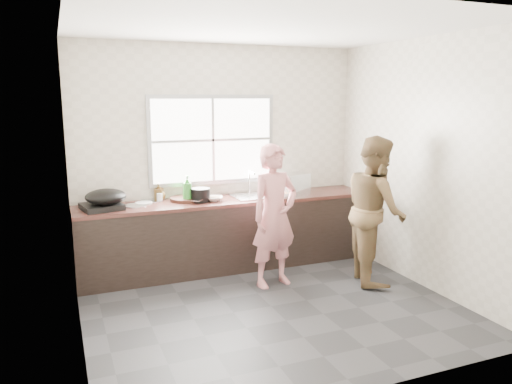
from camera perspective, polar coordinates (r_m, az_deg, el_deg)
name	(u,v)px	position (r m, az deg, el deg)	size (l,w,h in m)	color
floor	(271,307)	(5.16, 1.72, -12.97)	(3.60, 3.20, 0.01)	#2B2B2E
ceiling	(273,26)	(4.76, 1.92, 18.43)	(3.60, 3.20, 0.01)	silver
wall_back	(220,156)	(6.26, -4.14, 4.17)	(3.60, 0.01, 2.70)	beige
wall_left	(71,187)	(4.38, -20.36, 0.59)	(0.01, 3.20, 2.70)	beige
wall_right	(423,164)	(5.74, 18.57, 3.01)	(0.01, 3.20, 2.70)	beige
wall_front	(369,208)	(3.39, 12.82, -1.83)	(3.60, 0.01, 2.70)	beige
cabinet	(229,235)	(6.15, -3.11, -4.88)	(3.60, 0.62, 0.82)	black
countertop	(229,200)	(6.05, -3.15, -0.96)	(3.60, 0.64, 0.04)	#3C1E18
sink	(255,196)	(6.16, -0.07, -0.48)	(0.55, 0.45, 0.02)	silver
faucet	(249,182)	(6.32, -0.75, 1.14)	(0.02, 0.02, 0.30)	silver
window_frame	(212,140)	(6.20, -5.01, 5.95)	(1.60, 0.05, 1.10)	#9EA0A5
window_glazing	(213,140)	(6.17, -4.94, 5.93)	(1.50, 0.01, 1.00)	white
woman	(274,220)	(5.49, 2.12, -3.27)	(0.54, 0.35, 1.48)	#D68083
person_side	(375,209)	(5.76, 13.48, -1.95)	(0.81, 0.63, 1.66)	brown
cutting_board	(187,199)	(5.98, -7.93, -0.79)	(0.39, 0.39, 0.04)	black
cleaver	(199,200)	(5.81, -6.49, -0.86)	(0.20, 0.10, 0.01)	silver
bowl_mince	(214,199)	(5.93, -4.83, -0.77)	(0.21, 0.21, 0.05)	silver
bowl_crabs	(284,195)	(6.08, 3.26, -0.38)	(0.20, 0.20, 0.06)	white
bowl_held	(286,195)	(6.15, 3.41, -0.30)	(0.18, 0.18, 0.06)	white
black_pot	(200,195)	(5.88, -6.37, -0.35)	(0.22, 0.22, 0.16)	black
plate_food	(144,203)	(5.90, -12.68, -1.23)	(0.19, 0.19, 0.02)	silver
bottle_green	(187,189)	(5.89, -7.85, 0.38)	(0.12, 0.12, 0.31)	#308A2D
bottle_brown_tall	(159,192)	(6.04, -11.04, -0.03)	(0.09, 0.09, 0.19)	#3D280F
bottle_brown_short	(160,194)	(6.05, -10.88, -0.22)	(0.11, 0.11, 0.15)	#513614
glass_jar	(160,197)	(5.99, -10.95, -0.61)	(0.07, 0.07, 0.09)	white
burner	(102,207)	(5.72, -17.23, -1.60)	(0.41, 0.41, 0.06)	black
wok	(106,197)	(5.68, -16.80, -0.51)	(0.44, 0.44, 0.17)	black
dish_rack	(294,184)	(6.31, 4.39, 0.94)	(0.35, 0.25, 0.26)	silver
pot_lid_left	(136,206)	(5.79, -13.60, -1.52)	(0.25, 0.25, 0.01)	silver
pot_lid_right	(152,201)	(6.03, -11.81, -0.96)	(0.26, 0.26, 0.01)	#B5B9BD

